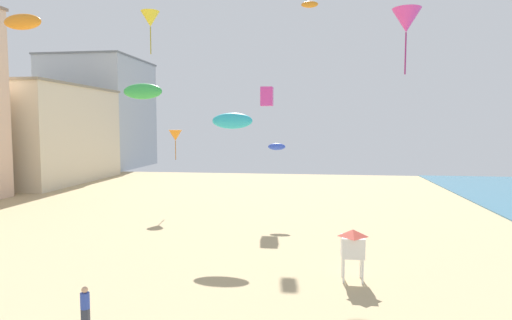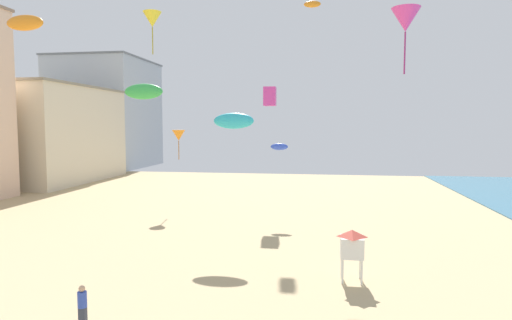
% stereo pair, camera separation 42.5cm
% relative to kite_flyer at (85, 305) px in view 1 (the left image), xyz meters
% --- Properties ---
extents(boardwalk_hotel_mid, '(18.18, 20.12, 12.96)m').
position_rel_kite_flyer_xyz_m(boardwalk_hotel_mid, '(-30.72, 39.27, 5.57)').
color(boardwalk_hotel_mid, beige).
rests_on(boardwalk_hotel_mid, ground).
extents(boardwalk_hotel_far, '(15.37, 17.19, 19.65)m').
position_rel_kite_flyer_xyz_m(boardwalk_hotel_far, '(-30.72, 60.26, 8.91)').
color(boardwalk_hotel_far, '#ADB7C1').
rests_on(boardwalk_hotel_far, ground).
extents(kite_flyer, '(0.34, 0.34, 1.64)m').
position_rel_kite_flyer_xyz_m(kite_flyer, '(0.00, 0.00, 0.00)').
color(kite_flyer, '#383D4C').
rests_on(kite_flyer, ground).
extents(lifeguard_stand, '(1.10, 1.10, 2.55)m').
position_rel_kite_flyer_xyz_m(lifeguard_stand, '(10.33, 6.59, 0.92)').
color(lifeguard_stand, white).
rests_on(lifeguard_stand, ground).
extents(kite_yellow_delta, '(1.27, 1.27, 2.88)m').
position_rel_kite_flyer_xyz_m(kite_yellow_delta, '(-2.83, 14.27, 13.96)').
color(kite_yellow_delta, yellow).
extents(kite_orange_parafoil, '(1.36, 0.38, 0.53)m').
position_rel_kite_flyer_xyz_m(kite_orange_parafoil, '(7.89, 21.27, 16.44)').
color(kite_orange_parafoil, orange).
extents(kite_blue_parafoil, '(1.46, 0.41, 0.57)m').
position_rel_kite_flyer_xyz_m(kite_blue_parafoil, '(5.25, 21.41, 4.93)').
color(kite_blue_parafoil, blue).
extents(kite_orange_delta, '(1.21, 1.21, 2.75)m').
position_rel_kite_flyer_xyz_m(kite_orange_delta, '(-4.26, 23.55, 5.80)').
color(kite_orange_delta, orange).
extents(kite_magenta_box, '(1.08, 1.08, 1.70)m').
position_rel_kite_flyer_xyz_m(kite_magenta_box, '(4.08, 24.43, 9.33)').
color(kite_magenta_box, '#DB3D9E').
extents(kite_magenta_delta, '(1.30, 1.30, 2.95)m').
position_rel_kite_flyer_xyz_m(kite_magenta_delta, '(12.48, 6.10, 11.44)').
color(kite_magenta_delta, '#DB3D9E').
extents(kite_green_parafoil, '(2.32, 0.64, 0.90)m').
position_rel_kite_flyer_xyz_m(kite_green_parafoil, '(-1.44, 9.36, 8.66)').
color(kite_green_parafoil, green).
extents(kite_orange_parafoil_2, '(2.25, 0.63, 0.88)m').
position_rel_kite_flyer_xyz_m(kite_orange_parafoil_2, '(-7.84, 8.01, 12.48)').
color(kite_orange_parafoil_2, orange).
extents(kite_cyan_parafoil_2, '(2.79, 0.77, 1.08)m').
position_rel_kite_flyer_xyz_m(kite_cyan_parafoil_2, '(2.83, 14.38, 7.02)').
color(kite_cyan_parafoil_2, '#2DB7CC').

